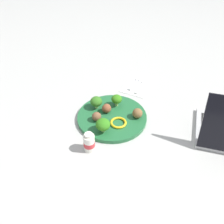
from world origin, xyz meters
The scene contains 13 objects.
ground_plane centered at (0.00, 0.00, 0.00)m, with size 4.00×4.00×0.00m, color #B2B2AD.
plate centered at (0.00, 0.00, 0.01)m, with size 0.28×0.28×0.02m, color #236638.
broccoli_floret_far_rim centered at (-0.09, 0.00, 0.05)m, with size 0.05×0.05×0.06m.
broccoli_floret_mid_right centered at (0.07, 0.01, 0.05)m, with size 0.04×0.04×0.05m.
broccoli_floret_front_right centered at (0.03, 0.08, 0.05)m, with size 0.05×0.05×0.05m.
meatball_mid_right centered at (0.02, 0.03, 0.03)m, with size 0.04×0.04×0.04m, color brown.
meatball_front_right centered at (0.03, -0.10, 0.04)m, with size 0.04×0.04×0.04m, color brown.
meatball_back_left centered at (-0.05, 0.05, 0.03)m, with size 0.04×0.04×0.04m, color brown.
pepper_ring_near_rim centered at (-0.03, -0.04, 0.02)m, with size 0.06×0.06×0.01m, color yellow.
napkin centered at (0.27, -0.03, 0.00)m, with size 0.17×0.12×0.01m, color white.
fork centered at (0.28, -0.02, 0.01)m, with size 0.12×0.03×0.01m.
knife centered at (0.27, -0.05, 0.01)m, with size 0.15×0.03×0.01m.
yogurt_bottle centered at (-0.18, 0.02, 0.04)m, with size 0.04×0.04×0.08m.
Camera 1 is at (-0.74, -0.28, 0.71)m, focal length 41.91 mm.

